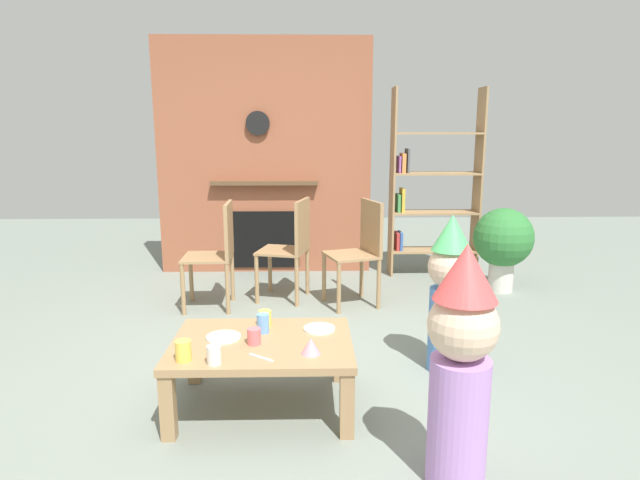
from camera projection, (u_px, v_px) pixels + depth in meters
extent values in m
plane|color=gray|center=(297.00, 378.00, 3.25)|extent=(12.00, 12.00, 0.00)
cube|color=#935138|center=(265.00, 158.00, 5.54)|extent=(2.20, 0.18, 2.40)
cube|color=black|center=(266.00, 240.00, 5.62)|extent=(0.70, 0.02, 0.60)
cube|color=brown|center=(264.00, 183.00, 5.46)|extent=(1.10, 0.10, 0.04)
cylinder|color=black|center=(258.00, 123.00, 5.35)|extent=(0.24, 0.04, 0.24)
cube|color=#9E7A51|center=(392.00, 183.00, 5.43)|extent=(0.02, 0.28, 1.90)
cube|color=#9E7A51|center=(478.00, 183.00, 5.45)|extent=(0.02, 0.28, 1.90)
cube|color=#9E7A51|center=(432.00, 250.00, 5.58)|extent=(0.86, 0.28, 0.02)
cube|color=#9E7A51|center=(434.00, 212.00, 5.50)|extent=(0.86, 0.28, 0.02)
cube|color=#9E7A51|center=(436.00, 173.00, 5.42)|extent=(0.86, 0.28, 0.02)
cube|color=#9E7A51|center=(437.00, 133.00, 5.34)|extent=(0.86, 0.28, 0.02)
cube|color=#B23333|center=(397.00, 241.00, 5.55)|extent=(0.03, 0.20, 0.18)
cube|color=#3359A5|center=(400.00, 241.00, 5.55)|extent=(0.03, 0.20, 0.18)
cube|color=#3F8C4C|center=(398.00, 203.00, 5.47)|extent=(0.03, 0.20, 0.18)
cube|color=gold|center=(402.00, 200.00, 5.47)|extent=(0.03, 0.20, 0.24)
cube|color=#8C4C99|center=(399.00, 164.00, 5.39)|extent=(0.02, 0.20, 0.17)
cube|color=#D87F3F|center=(403.00, 163.00, 5.39)|extent=(0.04, 0.20, 0.19)
cube|color=#4C4C51|center=(407.00, 161.00, 5.39)|extent=(0.02, 0.20, 0.24)
cube|color=#9E7A51|center=(262.00, 344.00, 2.85)|extent=(0.96, 0.69, 0.04)
cube|color=#9E7A51|center=(168.00, 407.00, 2.59)|extent=(0.07, 0.07, 0.34)
cube|color=#9E7A51|center=(347.00, 404.00, 2.61)|extent=(0.07, 0.07, 0.34)
cube|color=#9E7A51|center=(194.00, 355.00, 3.18)|extent=(0.07, 0.07, 0.34)
cube|color=#9E7A51|center=(340.00, 354.00, 3.20)|extent=(0.07, 0.07, 0.34)
cylinder|color=#E5666B|center=(254.00, 336.00, 2.80)|extent=(0.07, 0.07, 0.09)
cylinder|color=#F2CC4C|center=(183.00, 351.00, 2.60)|extent=(0.08, 0.08, 0.10)
cylinder|color=#F2CC4C|center=(265.00, 318.00, 3.06)|extent=(0.07, 0.07, 0.09)
cylinder|color=silver|center=(214.00, 355.00, 2.56)|extent=(0.07, 0.07, 0.09)
cylinder|color=#669EE0|center=(263.00, 323.00, 2.96)|extent=(0.07, 0.07, 0.11)
cylinder|color=white|center=(223.00, 337.00, 2.89)|extent=(0.19, 0.19, 0.01)
cylinder|color=white|center=(319.00, 329.00, 3.01)|extent=(0.18, 0.18, 0.01)
cone|color=pink|center=(311.00, 346.00, 2.68)|extent=(0.10, 0.10, 0.08)
cube|color=silver|center=(261.00, 357.00, 2.63)|extent=(0.13, 0.10, 0.01)
cylinder|color=#B27FCC|center=(458.00, 421.00, 2.26)|extent=(0.25, 0.25, 0.56)
sphere|color=beige|center=(463.00, 326.00, 2.17)|extent=(0.29, 0.29, 0.29)
cone|color=#EA4C4C|center=(466.00, 272.00, 2.12)|extent=(0.26, 0.26, 0.23)
cylinder|color=#4C7FC6|center=(447.00, 329.00, 3.33)|extent=(0.24, 0.24, 0.53)
sphere|color=beige|center=(450.00, 267.00, 3.25)|extent=(0.27, 0.27, 0.27)
cone|color=#4CB766|center=(452.00, 233.00, 3.21)|extent=(0.25, 0.25, 0.22)
cube|color=#9E7A51|center=(208.00, 257.00, 4.46)|extent=(0.41, 0.41, 0.02)
cube|color=#9E7A51|center=(229.00, 229.00, 4.43)|extent=(0.04, 0.40, 0.45)
cylinder|color=#9E7A51|center=(191.00, 278.00, 4.68)|extent=(0.04, 0.04, 0.43)
cylinder|color=#9E7A51|center=(183.00, 290.00, 4.33)|extent=(0.04, 0.04, 0.43)
cylinder|color=#9E7A51|center=(232.00, 277.00, 4.70)|extent=(0.04, 0.04, 0.43)
cylinder|color=#9E7A51|center=(228.00, 289.00, 4.34)|extent=(0.04, 0.04, 0.43)
cube|color=#9E7A51|center=(282.00, 251.00, 4.70)|extent=(0.49, 0.49, 0.02)
cube|color=#9E7A51|center=(302.00, 225.00, 4.61)|extent=(0.13, 0.39, 0.45)
cylinder|color=#9E7A51|center=(270.00, 269.00, 4.96)|extent=(0.04, 0.04, 0.43)
cylinder|color=#9E7A51|center=(257.00, 280.00, 4.61)|extent=(0.04, 0.04, 0.43)
cylinder|color=#9E7A51|center=(307.00, 271.00, 4.88)|extent=(0.04, 0.04, 0.43)
cylinder|color=#9E7A51|center=(297.00, 282.00, 4.53)|extent=(0.04, 0.04, 0.43)
cube|color=#9E7A51|center=(351.00, 255.00, 4.54)|extent=(0.50, 0.50, 0.02)
cube|color=#9E7A51|center=(371.00, 227.00, 4.55)|extent=(0.15, 0.39, 0.45)
cylinder|color=#9E7A51|center=(324.00, 277.00, 4.69)|extent=(0.04, 0.04, 0.43)
cylinder|color=#9E7A51|center=(339.00, 288.00, 4.36)|extent=(0.04, 0.04, 0.43)
cylinder|color=#9E7A51|center=(362.00, 273.00, 4.81)|extent=(0.04, 0.04, 0.43)
cylinder|color=#9E7A51|center=(379.00, 284.00, 4.47)|extent=(0.04, 0.04, 0.43)
cylinder|color=beige|center=(501.00, 276.00, 5.00)|extent=(0.23, 0.23, 0.28)
sphere|color=#2F7535|center=(503.00, 237.00, 4.92)|extent=(0.55, 0.55, 0.55)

